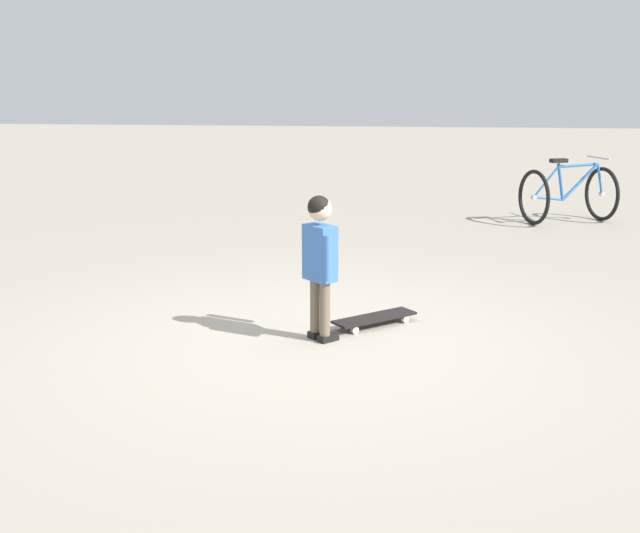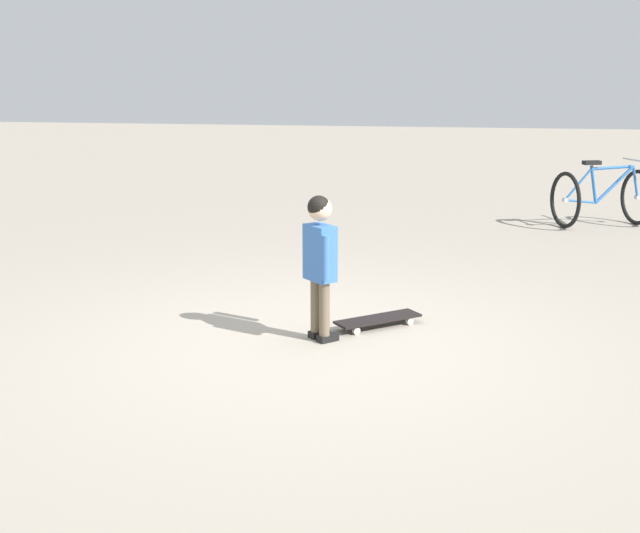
{
  "view_description": "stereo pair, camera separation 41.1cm",
  "coord_description": "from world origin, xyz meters",
  "views": [
    {
      "loc": [
        5.37,
        0.7,
        1.87
      ],
      "look_at": [
        -0.07,
        0.05,
        0.55
      ],
      "focal_mm": 44.49,
      "sensor_mm": 36.0,
      "label": 1
    },
    {
      "loc": [
        5.31,
        1.1,
        1.87
      ],
      "look_at": [
        -0.07,
        0.05,
        0.55
      ],
      "focal_mm": 44.49,
      "sensor_mm": 36.0,
      "label": 2
    }
  ],
  "objects": [
    {
      "name": "ground_plane",
      "position": [
        0.0,
        0.0,
        0.0
      ],
      "size": [
        50.0,
        50.0,
        0.0
      ],
      "primitive_type": "plane",
      "color": "#9E9384"
    },
    {
      "name": "skateboard",
      "position": [
        -0.46,
        0.42,
        0.06
      ],
      "size": [
        0.59,
        0.65,
        0.07
      ],
      "color": "black",
      "rests_on": "ground"
    },
    {
      "name": "bicycle_far",
      "position": [
        -5.16,
        2.69,
        0.38
      ],
      "size": [
        1.08,
        1.27,
        0.85
      ],
      "color": "black",
      "rests_on": "ground"
    },
    {
      "name": "child_person",
      "position": [
        -0.07,
        0.05,
        0.66
      ],
      "size": [
        0.39,
        0.28,
        1.06
      ],
      "color": "brown",
      "rests_on": "ground"
    }
  ]
}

